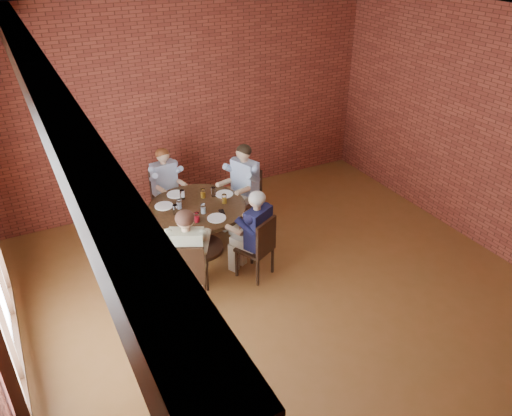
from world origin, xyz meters
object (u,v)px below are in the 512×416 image
diner_b (167,187)px  diner_e (255,234)px  chair_a (246,194)px  diner_a (242,187)px  dining_table (198,219)px  diner_d (189,257)px  diner_c (127,222)px  smartphone (222,212)px  chair_c (123,231)px  chair_d (189,272)px  chair_b (165,193)px  chair_e (260,246)px

diner_b → diner_e: diner_e is taller
chair_a → diner_a: (-0.08, -0.03, 0.17)m
chair_a → diner_a: bearing=-90.0°
dining_table → chair_a: 1.06m
diner_d → diner_c: bearing=-43.8°
diner_a → smartphone: 0.94m
dining_table → chair_c: (-1.03, 0.27, -0.05)m
dining_table → smartphone: (0.24, -0.32, 0.23)m
dining_table → chair_d: size_ratio=1.47×
smartphone → chair_c: bearing=167.2°
chair_c → chair_d: (0.46, -1.37, 0.03)m
chair_b → chair_c: 1.18m
diner_d → dining_table: bearing=-90.0°
diner_a → diner_d: (-1.42, -1.37, -0.00)m
chair_c → smartphone: 1.43m
chair_c → diner_c: bearing=-90.0°
chair_a → diner_b: bearing=-139.0°
dining_table → chair_b: 1.06m
chair_b → diner_a: bearing=-41.4°
chair_e → chair_d: bearing=-20.5°
diner_c → chair_e: 1.91m
chair_d → chair_e: (1.06, 0.11, -0.01)m
smartphone → diner_e: bearing=-57.9°
diner_b → diner_d: bearing=-108.9°
diner_a → chair_b: (-1.04, 0.69, -0.19)m
diner_d → chair_e: diner_d is taller
dining_table → chair_c: size_ratio=1.59×
diner_d → smartphone: (0.77, 0.69, 0.07)m
chair_d → chair_a: bearing=-109.0°
chair_c → diner_c: 0.15m
chair_e → diner_e: 0.17m
diner_d → diner_e: bearing=-146.6°
diner_e → smartphone: (-0.21, 0.59, 0.10)m
smartphone → diner_b: bearing=118.4°
chair_a → chair_e: bearing=-41.1°
chair_a → chair_d: bearing=-67.7°
chair_a → diner_c: size_ratio=0.78×
diner_e → diner_a: bearing=-135.9°
diner_e → dining_table: bearing=-90.0°
diner_d → diner_e: (0.98, 0.11, -0.02)m
dining_table → chair_b: chair_b is taller
diner_a → smartphone: diner_a is taller
dining_table → chair_e: chair_e is taller
dining_table → chair_d: chair_d is taller
chair_d → smartphone: bearing=-109.0°
diner_b → chair_d: 2.11m
chair_c → diner_e: bearing=-113.8°
chair_e → diner_e: (-0.04, 0.07, 0.15)m
chair_c → smartphone: (1.27, -0.59, 0.27)m
chair_c → chair_d: bearing=-146.6°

